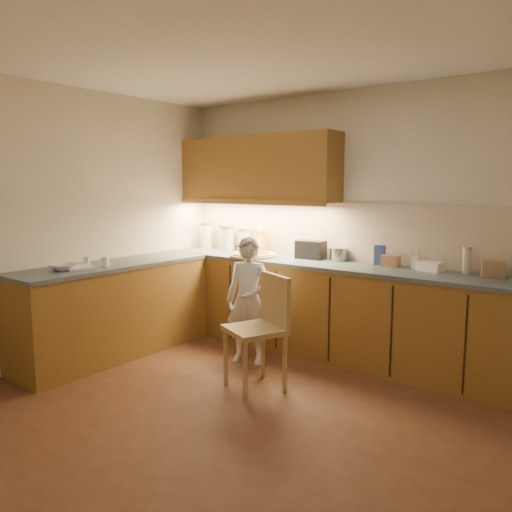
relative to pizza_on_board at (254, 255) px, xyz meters
The scene contains 24 objects.
room 2.09m from the pizza_on_board, 54.56° to the right, with size 4.54×4.50×2.62m.
l_counter 0.63m from the pizza_on_board, 58.52° to the right, with size 3.77×2.62×0.92m.
backsplash 0.90m from the pizza_on_board, 27.00° to the left, with size 3.75×0.02×0.58m, color beige.
upper_cabinets 0.94m from the pizza_on_board, 121.34° to the left, with size 1.95×0.36×0.73m.
pizza_on_board is the anchor object (origin of this frame).
child 0.75m from the pizza_on_board, 56.09° to the right, with size 0.44×0.29×1.20m, color silver.
wooden_chair 1.33m from the pizza_on_board, 48.76° to the right, with size 0.56×0.56×0.94m.
mixing_bowl 1.90m from the pizza_on_board, 115.28° to the right, with size 0.23×0.23×0.06m, color white.
canister_a 0.96m from the pizza_on_board, 165.12° to the left, with size 0.15×0.15×0.30m.
canister_b 0.72m from the pizza_on_board, 156.40° to the left, with size 0.16×0.16×0.29m.
canister_c 0.62m from the pizza_on_board, 157.43° to the left, with size 0.15×0.15×0.28m.
canister_d 0.49m from the pizza_on_board, 140.80° to the left, with size 0.16×0.16×0.26m.
oil_jug 0.34m from the pizza_on_board, 112.33° to the left, with size 0.11×0.08×0.31m.
toaster 0.61m from the pizza_on_board, 23.01° to the left, with size 0.30×0.19×0.19m.
steel_pot 0.90m from the pizza_on_board, 18.99° to the left, with size 0.17×0.17×0.13m.
blue_box 1.33m from the pizza_on_board, 12.32° to the left, with size 0.10×0.07×0.19m, color #314A95.
card_box_a 1.45m from the pizza_on_board, ahead, with size 0.15×0.11×0.11m, color tan.
white_bottle 1.67m from the pizza_on_board, ahead, with size 0.06×0.06×0.19m, color white.
flat_pack 1.81m from the pizza_on_board, ahead, with size 0.21×0.15×0.08m, color white.
tall_jar 2.11m from the pizza_on_board, ahead, with size 0.08×0.08×0.24m.
card_box_b 2.32m from the pizza_on_board, ahead, with size 0.18×0.14×0.14m, color tan.
dough_cloth 1.77m from the pizza_on_board, 117.39° to the right, with size 0.30×0.24×0.02m, color white.
spice_jar_a 1.69m from the pizza_on_board, 121.90° to the right, with size 0.06×0.06×0.08m, color silver.
spice_jar_b 1.53m from the pizza_on_board, 117.26° to the right, with size 0.07×0.07×0.09m, color white.
Camera 1 is at (2.09, -2.55, 1.67)m, focal length 35.00 mm.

